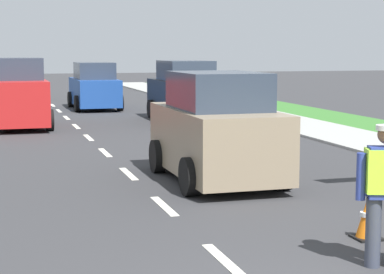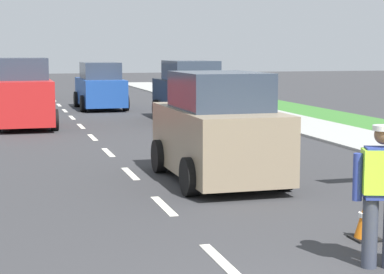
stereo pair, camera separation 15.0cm
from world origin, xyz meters
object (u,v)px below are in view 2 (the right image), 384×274
at_px(traffic_cone_near, 366,218).
at_px(car_outgoing_ahead, 218,131).
at_px(car_parked_far, 190,93).
at_px(road_worker, 384,189).
at_px(car_oncoming_second, 24,95).
at_px(car_oncoming_third, 15,81).
at_px(car_outgoing_far, 100,87).

height_order(traffic_cone_near, car_outgoing_ahead, car_outgoing_ahead).
relative_size(traffic_cone_near, car_parked_far, 0.14).
bearing_deg(car_parked_far, road_worker, -97.67).
distance_m(traffic_cone_near, car_oncoming_second, 15.44).
height_order(car_parked_far, car_oncoming_third, car_parked_far).
height_order(car_oncoming_third, car_oncoming_second, car_oncoming_second).
distance_m(road_worker, car_outgoing_far, 22.28).
height_order(road_worker, car_oncoming_third, car_oncoming_third).
relative_size(traffic_cone_near, car_oncoming_second, 0.15).
xyz_separation_m(traffic_cone_near, car_parked_far, (1.80, 15.39, 0.70)).
relative_size(car_outgoing_far, car_oncoming_second, 1.01).
height_order(traffic_cone_near, car_oncoming_second, car_oncoming_second).
distance_m(car_parked_far, car_oncoming_second, 5.76).
xyz_separation_m(car_oncoming_third, car_oncoming_second, (0.07, -13.03, 0.12)).
relative_size(traffic_cone_near, car_outgoing_far, 0.15).
xyz_separation_m(car_outgoing_far, car_outgoing_ahead, (-0.08, -16.75, 0.05)).
distance_m(traffic_cone_near, car_outgoing_ahead, 4.53).
xyz_separation_m(car_parked_far, car_outgoing_ahead, (-2.45, -10.96, -0.02)).
bearing_deg(road_worker, traffic_cone_near, 68.92).
height_order(car_outgoing_far, car_parked_far, car_parked_far).
distance_m(car_outgoing_far, car_outgoing_ahead, 16.75).
height_order(car_outgoing_far, car_oncoming_second, car_oncoming_second).
bearing_deg(car_oncoming_second, car_outgoing_far, 61.83).
distance_m(car_parked_far, car_oncoming_third, 13.83).
height_order(car_outgoing_far, car_outgoing_ahead, car_outgoing_ahead).
height_order(car_parked_far, car_outgoing_ahead, car_parked_far).
relative_size(car_outgoing_far, car_outgoing_ahead, 1.07).
height_order(car_outgoing_ahead, car_oncoming_second, car_oncoming_second).
distance_m(car_outgoing_far, car_oncoming_third, 7.58).
relative_size(road_worker, traffic_cone_near, 2.83).
distance_m(car_outgoing_far, car_oncoming_second, 7.11).
relative_size(road_worker, car_outgoing_far, 0.41).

